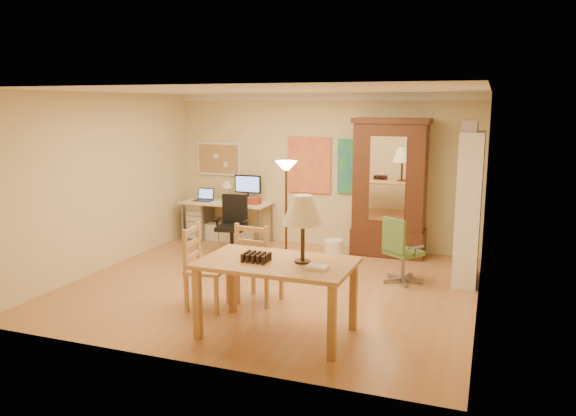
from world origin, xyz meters
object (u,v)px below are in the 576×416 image
(computer_desk, at_px, (230,217))
(armoire, at_px, (390,196))
(office_chair_black, at_px, (232,239))
(office_chair_green, at_px, (401,265))
(bookshelf, at_px, (469,209))
(dining_table, at_px, (286,248))

(computer_desk, relative_size, armoire, 0.71)
(computer_desk, bearing_deg, armoire, 1.59)
(office_chair_black, xyz_separation_m, office_chair_green, (2.94, -0.58, -0.01))
(office_chair_black, xyz_separation_m, armoire, (2.50, 0.89, 0.73))
(computer_desk, bearing_deg, bookshelf, -13.51)
(office_chair_green, height_order, bookshelf, bookshelf)
(computer_desk, distance_m, office_chair_green, 3.66)
(dining_table, distance_m, office_chair_black, 3.59)
(computer_desk, bearing_deg, office_chair_black, -61.43)
(dining_table, height_order, computer_desk, dining_table)
(dining_table, bearing_deg, armoire, 82.95)
(office_chair_green, distance_m, bookshelf, 1.24)
(office_chair_green, bearing_deg, dining_table, -111.69)
(armoire, bearing_deg, computer_desk, -178.41)
(computer_desk, distance_m, office_chair_black, 0.94)
(dining_table, height_order, armoire, armoire)
(office_chair_black, bearing_deg, office_chair_green, -11.11)
(armoire, xyz_separation_m, bookshelf, (1.30, -1.10, 0.07))
(dining_table, relative_size, office_chair_green, 1.77)
(armoire, bearing_deg, bookshelf, -40.16)
(computer_desk, xyz_separation_m, office_chair_green, (3.38, -1.38, -0.20))
(computer_desk, height_order, armoire, armoire)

